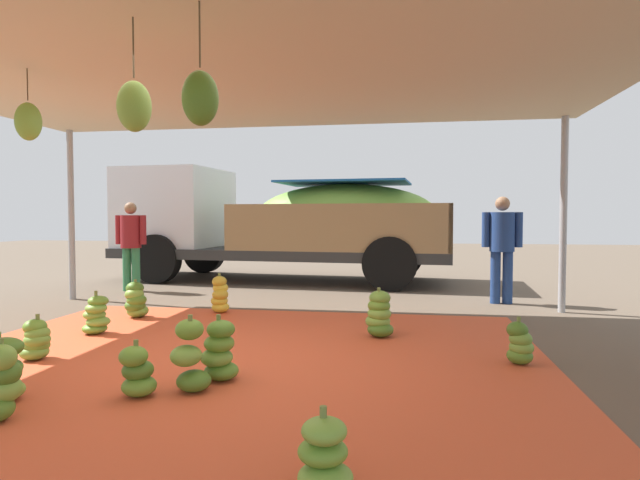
{
  "coord_description": "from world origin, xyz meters",
  "views": [
    {
      "loc": [
        1.61,
        -4.65,
        1.36
      ],
      "look_at": [
        0.68,
        1.08,
        1.1
      ],
      "focal_mm": 29.91,
      "sensor_mm": 36.0,
      "label": 1
    }
  ],
  "objects_px": {
    "banana_bunch_11": "(96,316)",
    "worker_0": "(502,241)",
    "banana_bunch_2": "(136,301)",
    "banana_bunch_4": "(379,315)",
    "banana_bunch_10": "(220,352)",
    "banana_bunch_12": "(324,456)",
    "worker_1": "(131,239)",
    "banana_bunch_1": "(1,385)",
    "banana_bunch_0": "(220,296)",
    "banana_bunch_7": "(137,373)",
    "banana_bunch_9": "(520,344)",
    "cargo_truck_main": "(277,221)",
    "banana_bunch_3": "(190,358)",
    "banana_bunch_8": "(1,372)",
    "banana_bunch_5": "(36,341)"
  },
  "relations": [
    {
      "from": "banana_bunch_9",
      "to": "banana_bunch_10",
      "type": "xyz_separation_m",
      "value": [
        -2.54,
        -0.89,
        0.05
      ]
    },
    {
      "from": "banana_bunch_3",
      "to": "banana_bunch_10",
      "type": "distance_m",
      "value": 0.32
    },
    {
      "from": "banana_bunch_3",
      "to": "cargo_truck_main",
      "type": "xyz_separation_m",
      "value": [
        -1.06,
        7.2,
        1.01
      ]
    },
    {
      "from": "banana_bunch_2",
      "to": "banana_bunch_3",
      "type": "distance_m",
      "value": 3.32
    },
    {
      "from": "banana_bunch_2",
      "to": "banana_bunch_10",
      "type": "distance_m",
      "value": 3.17
    },
    {
      "from": "banana_bunch_0",
      "to": "worker_1",
      "type": "height_order",
      "value": "worker_1"
    },
    {
      "from": "banana_bunch_8",
      "to": "banana_bunch_10",
      "type": "bearing_deg",
      "value": 26.75
    },
    {
      "from": "worker_1",
      "to": "banana_bunch_11",
      "type": "bearing_deg",
      "value": -67.29
    },
    {
      "from": "banana_bunch_9",
      "to": "banana_bunch_12",
      "type": "bearing_deg",
      "value": -119.76
    },
    {
      "from": "banana_bunch_0",
      "to": "banana_bunch_10",
      "type": "xyz_separation_m",
      "value": [
        1.06,
        -2.95,
        -0.01
      ]
    },
    {
      "from": "banana_bunch_2",
      "to": "banana_bunch_5",
      "type": "bearing_deg",
      "value": -86.91
    },
    {
      "from": "banana_bunch_3",
      "to": "banana_bunch_8",
      "type": "xyz_separation_m",
      "value": [
        -1.28,
        -0.42,
        -0.04
      ]
    },
    {
      "from": "banana_bunch_8",
      "to": "banana_bunch_12",
      "type": "bearing_deg",
      "value": -19.34
    },
    {
      "from": "banana_bunch_11",
      "to": "worker_0",
      "type": "height_order",
      "value": "worker_0"
    },
    {
      "from": "banana_bunch_11",
      "to": "banana_bunch_12",
      "type": "xyz_separation_m",
      "value": [
        3.12,
        -3.05,
        -0.04
      ]
    },
    {
      "from": "banana_bunch_2",
      "to": "cargo_truck_main",
      "type": "distance_m",
      "value": 4.67
    },
    {
      "from": "banana_bunch_0",
      "to": "banana_bunch_7",
      "type": "height_order",
      "value": "banana_bunch_0"
    },
    {
      "from": "banana_bunch_5",
      "to": "cargo_truck_main",
      "type": "bearing_deg",
      "value": 83.63
    },
    {
      "from": "banana_bunch_0",
      "to": "banana_bunch_7",
      "type": "xyz_separation_m",
      "value": [
        0.58,
        -3.42,
        -0.06
      ]
    },
    {
      "from": "banana_bunch_5",
      "to": "banana_bunch_7",
      "type": "bearing_deg",
      "value": -29.07
    },
    {
      "from": "banana_bunch_4",
      "to": "banana_bunch_10",
      "type": "relative_size",
      "value": 1.02
    },
    {
      "from": "banana_bunch_2",
      "to": "banana_bunch_4",
      "type": "distance_m",
      "value": 3.32
    },
    {
      "from": "banana_bunch_10",
      "to": "banana_bunch_11",
      "type": "xyz_separation_m",
      "value": [
        -2.0,
        1.45,
        -0.03
      ]
    },
    {
      "from": "banana_bunch_3",
      "to": "worker_1",
      "type": "relative_size",
      "value": 0.37
    },
    {
      "from": "banana_bunch_1",
      "to": "worker_1",
      "type": "bearing_deg",
      "value": 111.35
    },
    {
      "from": "banana_bunch_11",
      "to": "cargo_truck_main",
      "type": "relative_size",
      "value": 0.07
    },
    {
      "from": "banana_bunch_7",
      "to": "banana_bunch_9",
      "type": "xyz_separation_m",
      "value": [
        3.02,
        1.37,
        0.0
      ]
    },
    {
      "from": "worker_1",
      "to": "banana_bunch_2",
      "type": "bearing_deg",
      "value": -60.25
    },
    {
      "from": "banana_bunch_12",
      "to": "worker_1",
      "type": "relative_size",
      "value": 0.26
    },
    {
      "from": "banana_bunch_2",
      "to": "banana_bunch_9",
      "type": "height_order",
      "value": "banana_bunch_2"
    },
    {
      "from": "banana_bunch_11",
      "to": "worker_1",
      "type": "height_order",
      "value": "worker_1"
    },
    {
      "from": "worker_0",
      "to": "banana_bunch_2",
      "type": "bearing_deg",
      "value": -157.84
    },
    {
      "from": "banana_bunch_0",
      "to": "banana_bunch_8",
      "type": "height_order",
      "value": "banana_bunch_0"
    },
    {
      "from": "banana_bunch_10",
      "to": "banana_bunch_11",
      "type": "relative_size",
      "value": 1.09
    },
    {
      "from": "banana_bunch_0",
      "to": "worker_0",
      "type": "relative_size",
      "value": 0.34
    },
    {
      "from": "banana_bunch_10",
      "to": "banana_bunch_12",
      "type": "xyz_separation_m",
      "value": [
        1.12,
        -1.6,
        -0.06
      ]
    },
    {
      "from": "banana_bunch_10",
      "to": "worker_0",
      "type": "distance_m",
      "value": 5.43
    },
    {
      "from": "banana_bunch_2",
      "to": "banana_bunch_12",
      "type": "height_order",
      "value": "banana_bunch_2"
    },
    {
      "from": "banana_bunch_7",
      "to": "banana_bunch_10",
      "type": "bearing_deg",
      "value": 45.13
    },
    {
      "from": "banana_bunch_2",
      "to": "banana_bunch_9",
      "type": "bearing_deg",
      "value": -18.52
    },
    {
      "from": "banana_bunch_1",
      "to": "banana_bunch_4",
      "type": "bearing_deg",
      "value": 50.98
    },
    {
      "from": "banana_bunch_2",
      "to": "banana_bunch_7",
      "type": "bearing_deg",
      "value": -61.6
    },
    {
      "from": "banana_bunch_10",
      "to": "banana_bunch_11",
      "type": "height_order",
      "value": "banana_bunch_10"
    },
    {
      "from": "banana_bunch_4",
      "to": "banana_bunch_11",
      "type": "distance_m",
      "value": 3.25
    },
    {
      "from": "banana_bunch_2",
      "to": "cargo_truck_main",
      "type": "height_order",
      "value": "cargo_truck_main"
    },
    {
      "from": "banana_bunch_1",
      "to": "banana_bunch_2",
      "type": "height_order",
      "value": "banana_bunch_1"
    },
    {
      "from": "banana_bunch_4",
      "to": "banana_bunch_8",
      "type": "distance_m",
      "value": 3.66
    },
    {
      "from": "banana_bunch_9",
      "to": "banana_bunch_7",
      "type": "bearing_deg",
      "value": -155.6
    },
    {
      "from": "banana_bunch_1",
      "to": "banana_bunch_10",
      "type": "xyz_separation_m",
      "value": [
        1.12,
        1.06,
        -0.01
      ]
    },
    {
      "from": "banana_bunch_11",
      "to": "cargo_truck_main",
      "type": "height_order",
      "value": "cargo_truck_main"
    }
  ]
}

